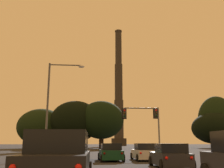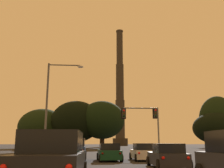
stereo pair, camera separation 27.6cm
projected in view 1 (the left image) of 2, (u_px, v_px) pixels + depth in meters
suv_left_lane_third at (59, 161)px, 8.65m from camera, size 2.22×4.95×1.86m
hatchback_right_lane_front at (144, 152)px, 22.56m from camera, size 1.94×4.12×1.44m
suv_left_lane_front at (75, 150)px, 22.12m from camera, size 2.11×4.91×1.86m
hatchback_right_lane_second at (170, 156)px, 15.86m from camera, size 2.07×4.17×1.44m
hatchback_center_lane_front at (111, 153)px, 21.91m from camera, size 1.99×4.14×1.44m
traffic_light_overhead_right at (146, 119)px, 30.30m from camera, size 4.49×0.50×5.52m
street_lamp at (53, 99)px, 26.27m from camera, size 3.67×0.36×9.51m
smokestack at (119, 98)px, 135.15m from camera, size 7.54×7.54×61.44m
treeline_left_mid at (75, 121)px, 71.00m from camera, size 13.50×12.15×12.72m
treeline_right_mid at (41, 127)px, 72.98m from camera, size 13.43×12.09×10.85m
treeline_center_right at (217, 121)px, 79.83m from camera, size 11.37×10.23×15.60m
treeline_far_right at (101, 120)px, 70.10m from camera, size 11.99×10.79×12.56m
treeline_far_left at (215, 128)px, 76.87m from camera, size 13.68×12.32×10.29m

